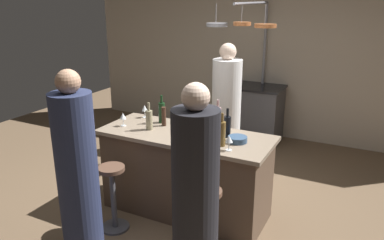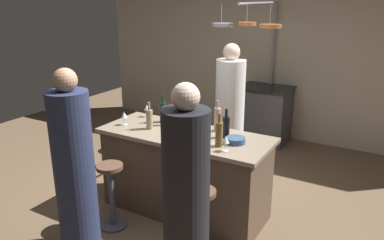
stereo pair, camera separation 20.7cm
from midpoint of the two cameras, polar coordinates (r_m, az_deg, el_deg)
ground_plane at (r=4.28m, az=0.39°, el=-13.41°), size 9.00×9.00×0.00m
back_wall at (r=6.35m, az=13.39°, el=9.14°), size 6.40×0.16×2.60m
kitchen_island at (r=4.06m, az=0.40°, el=-7.95°), size 1.80×0.72×0.90m
stove_range at (r=6.17m, az=11.72°, el=0.84°), size 0.80×0.64×0.89m
chef at (r=4.78m, az=6.90°, el=0.41°), size 0.36×0.36×1.71m
bar_stool_right at (r=3.40m, az=3.13°, el=-15.06°), size 0.28×0.28×0.68m
guest_right at (r=2.90m, az=1.20°, el=-11.97°), size 0.36×0.36×1.68m
bar_stool_left at (r=3.89m, az=-10.52°, el=-10.75°), size 0.28×0.28×0.68m
guest_left at (r=3.48m, az=-15.67°, el=-7.27°), size 0.36×0.36×1.69m
overhead_pot_rack at (r=5.37m, az=10.68°, el=12.08°), size 0.93×1.44×2.17m
potted_plant at (r=5.80m, az=-8.04°, el=-1.62°), size 0.36×0.36×0.52m
cutting_board at (r=4.02m, az=1.18°, el=-1.18°), size 0.32×0.22×0.02m
pepper_mill at (r=4.10m, az=-2.73°, el=0.59°), size 0.05×0.05×0.21m
wine_bottle_amber at (r=3.52m, az=5.77°, el=-2.09°), size 0.07×0.07×0.32m
wine_bottle_dark at (r=3.76m, az=6.71°, el=-1.02°), size 0.07×0.07×0.30m
wine_bottle_white at (r=3.99m, az=-4.96°, el=0.18°), size 0.07×0.07×0.29m
wine_bottle_rose at (r=3.92m, az=5.35°, el=0.13°), size 0.07×0.07×0.33m
wine_bottle_red at (r=4.20m, az=-2.98°, el=1.25°), size 0.07×0.07×0.31m
wine_glass_near_right_guest at (r=4.15m, az=-8.78°, el=0.66°), size 0.07×0.07×0.15m
wine_glass_by_chef at (r=4.40m, az=-5.48°, el=1.80°), size 0.07×0.07×0.15m
wine_glass_near_left_guest at (r=3.43m, az=6.81°, el=-3.07°), size 0.07×0.07×0.15m
mixing_bowl_blue at (r=3.66m, az=8.19°, el=-3.04°), size 0.19×0.19×0.06m
mixing_bowl_ceramic at (r=3.60m, az=2.69°, el=-3.02°), size 0.20×0.20×0.07m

